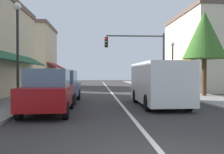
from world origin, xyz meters
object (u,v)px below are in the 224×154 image
object	(u,v)px
parked_car_second_left	(62,86)
traffic_signal_mast_arm	(142,51)
street_lamp_right_mid	(173,58)
parked_car_nearest_left	(49,92)
tree_right_near	(204,35)
van_in_lane	(159,83)
street_lamp_left_near	(18,37)

from	to	relation	value
parked_car_second_left	traffic_signal_mast_arm	world-z (taller)	traffic_signal_mast_arm
street_lamp_right_mid	parked_car_nearest_left	bearing A→B (deg)	-129.11
parked_car_second_left	tree_right_near	bearing A→B (deg)	15.90
van_in_lane	street_lamp_left_near	xyz separation A→B (m)	(-6.81, 0.23, 2.20)
traffic_signal_mast_arm	street_lamp_left_near	xyz separation A→B (m)	(-7.88, -9.99, -0.26)
van_in_lane	traffic_signal_mast_arm	world-z (taller)	traffic_signal_mast_arm
traffic_signal_mast_arm	street_lamp_right_mid	xyz separation A→B (m)	(2.08, -2.28, -0.74)
street_lamp_left_near	tree_right_near	distance (m)	11.80
parked_car_nearest_left	van_in_lane	xyz separation A→B (m)	(4.94, 2.01, 0.27)
street_lamp_left_near	tree_right_near	world-z (taller)	tree_right_near
van_in_lane	street_lamp_left_near	bearing A→B (deg)	177.60
street_lamp_left_near	tree_right_near	xyz separation A→B (m)	(11.02, 4.13, 0.81)
van_in_lane	tree_right_near	bearing A→B (deg)	45.59
parked_car_nearest_left	street_lamp_right_mid	xyz separation A→B (m)	(8.09, 9.95, 1.98)
traffic_signal_mast_arm	street_lamp_right_mid	distance (m)	3.17
traffic_signal_mast_arm	street_lamp_left_near	size ratio (longest dim) A/B	1.09
van_in_lane	street_lamp_right_mid	size ratio (longest dim) A/B	1.25
parked_car_second_left	tree_right_near	size ratio (longest dim) A/B	0.72
street_lamp_right_mid	van_in_lane	bearing A→B (deg)	-111.62
street_lamp_right_mid	tree_right_near	distance (m)	3.95
traffic_signal_mast_arm	parked_car_second_left	bearing A→B (deg)	-126.19
parked_car_nearest_left	van_in_lane	bearing A→B (deg)	20.52
parked_car_nearest_left	street_lamp_right_mid	distance (m)	12.98
traffic_signal_mast_arm	van_in_lane	bearing A→B (deg)	-95.98
van_in_lane	street_lamp_right_mid	bearing A→B (deg)	67.92
parked_car_nearest_left	street_lamp_right_mid	size ratio (longest dim) A/B	1.00
parked_car_second_left	traffic_signal_mast_arm	size ratio (longest dim) A/B	0.76
parked_car_nearest_left	tree_right_near	distance (m)	11.62
parked_car_nearest_left	traffic_signal_mast_arm	size ratio (longest dim) A/B	0.76
traffic_signal_mast_arm	street_lamp_left_near	distance (m)	12.73
van_in_lane	tree_right_near	xyz separation A→B (m)	(4.21, 4.36, 3.01)
parked_car_nearest_left	street_lamp_right_mid	world-z (taller)	street_lamp_right_mid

